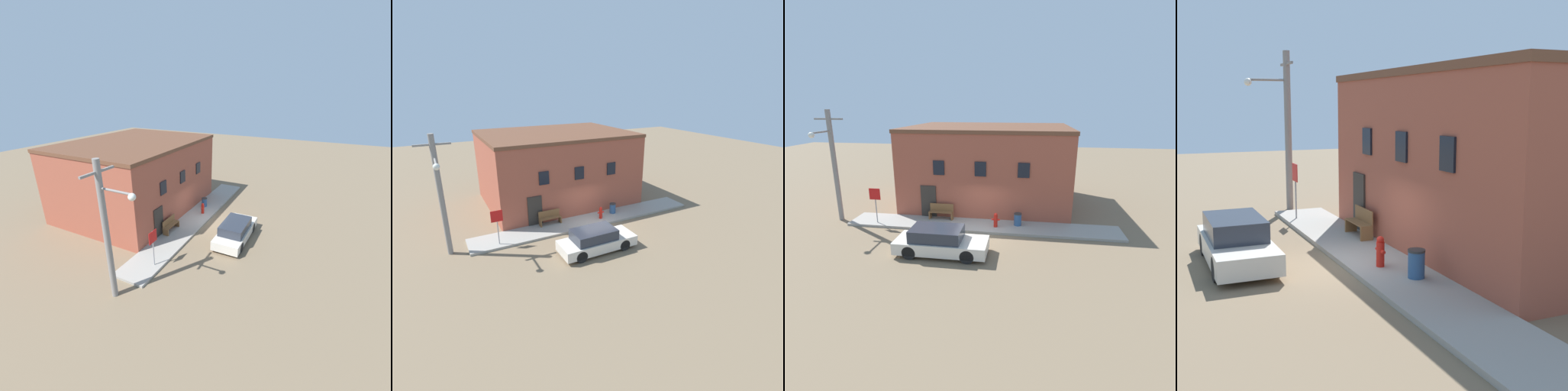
% 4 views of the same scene
% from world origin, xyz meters
% --- Properties ---
extents(ground_plane, '(80.00, 80.00, 0.00)m').
position_xyz_m(ground_plane, '(0.00, 0.00, 0.00)').
color(ground_plane, '#7A664C').
extents(sidewalk, '(16.35, 2.06, 0.15)m').
position_xyz_m(sidewalk, '(0.00, 1.03, 0.07)').
color(sidewalk, '#9E998E').
rests_on(sidewalk, ground).
extents(brick_building, '(11.35, 8.78, 5.69)m').
position_xyz_m(brick_building, '(-0.20, 6.38, 2.85)').
color(brick_building, '#9E4C38').
rests_on(brick_building, ground).
extents(fire_hydrant, '(0.49, 0.23, 0.87)m').
position_xyz_m(fire_hydrant, '(0.89, 0.85, 0.58)').
color(fire_hydrant, red).
rests_on(fire_hydrant, sidewalk).
extents(stop_sign, '(0.70, 0.06, 2.18)m').
position_xyz_m(stop_sign, '(-6.41, 0.45, 1.68)').
color(stop_sign, gray).
rests_on(stop_sign, sidewalk).
extents(bench, '(1.52, 0.44, 0.96)m').
position_xyz_m(bench, '(-2.67, 1.69, 0.62)').
color(bench, brown).
rests_on(bench, sidewalk).
extents(trash_bin, '(0.46, 0.46, 0.76)m').
position_xyz_m(trash_bin, '(2.18, 1.30, 0.53)').
color(trash_bin, '#2D517F').
rests_on(trash_bin, sidewalk).
extents(utility_pole, '(1.80, 1.98, 6.89)m').
position_xyz_m(utility_pole, '(-9.11, 0.81, 3.68)').
color(utility_pole, gray).
rests_on(utility_pole, ground).
extents(parked_car, '(4.55, 1.75, 1.38)m').
position_xyz_m(parked_car, '(-1.49, -2.70, 0.66)').
color(parked_car, black).
rests_on(parked_car, ground).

